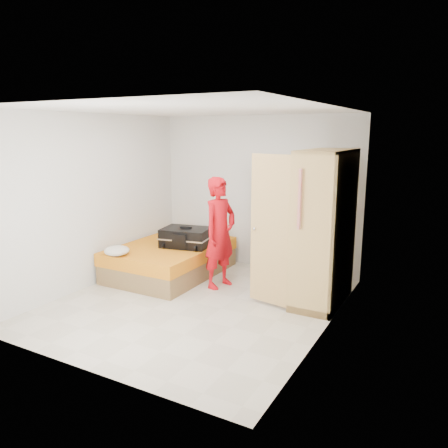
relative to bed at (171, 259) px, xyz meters
The scene contains 7 objects.
room 1.73m from the bed, 40.10° to the right, with size 4.00×4.02×2.60m.
bed is the anchor object (origin of this frame).
wardrobe 2.61m from the bed, ahead, with size 1.16×1.20×2.10m.
person 1.17m from the bed, ahead, with size 0.61×0.40×1.68m, color red.
suitcase 0.49m from the bed, 10.07° to the left, with size 0.86×0.69×0.33m.
round_cushion 1.01m from the bed, 110.68° to the right, with size 0.38×0.38×0.14m, color silver.
pillow 0.90m from the bed, 90.63° to the left, with size 0.50×0.25×0.09m, color silver.
Camera 1 is at (3.07, -4.80, 2.33)m, focal length 35.00 mm.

